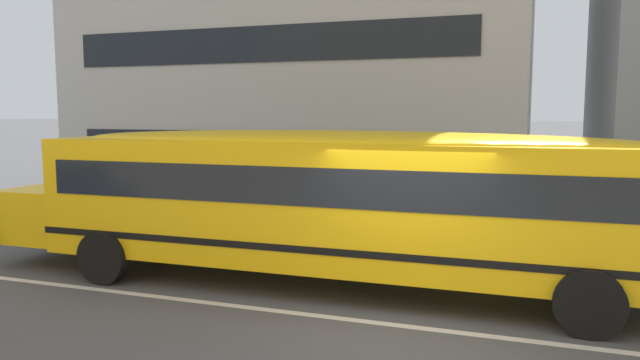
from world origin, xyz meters
name	(u,v)px	position (x,y,z in m)	size (l,w,h in m)	color
ground_plane	(399,326)	(0.00, 0.00, 0.00)	(400.00, 400.00, 0.00)	#4C4C4F
sidewalk_far	(459,231)	(0.00, 7.32, 0.01)	(120.00, 3.00, 0.01)	gray
lane_centreline	(399,325)	(0.00, 0.00, 0.00)	(110.00, 0.16, 0.01)	silver
school_bus	(323,194)	(-1.71, 1.57, 1.63)	(12.30, 2.91, 2.75)	yellow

